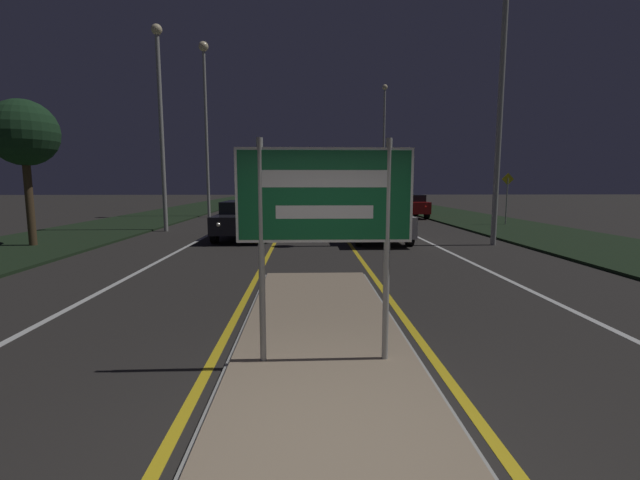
{
  "coord_description": "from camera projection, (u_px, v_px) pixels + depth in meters",
  "views": [
    {
      "loc": [
        -0.2,
        -2.84,
        2.08
      ],
      "look_at": [
        0.0,
        3.31,
        1.27
      ],
      "focal_mm": 24.0,
      "sensor_mm": 36.0,
      "label": 1
    }
  ],
  "objects": [
    {
      "name": "warning_sign",
      "position": [
        507.0,
        194.0,
        21.07
      ],
      "size": [
        0.6,
        0.06,
        2.54
      ],
      "color": "#9E9E99",
      "rests_on": "verge_right"
    },
    {
      "name": "lane_line_white_right",
      "position": [
        373.0,
        216.0,
        28.01
      ],
      "size": [
        0.12,
        70.0,
        0.01
      ],
      "color": "silver",
      "rests_on": "ground_plane"
    },
    {
      "name": "ground_plane",
      "position": [
        335.0,
        474.0,
        3.1
      ],
      "size": [
        160.0,
        160.0,
        0.0
      ],
      "primitive_type": "plane",
      "color": "#282623"
    },
    {
      "name": "edge_line_white_right",
      "position": [
        418.0,
        216.0,
        28.1
      ],
      "size": [
        0.1,
        70.0,
        0.01
      ],
      "color": "silver",
      "rests_on": "ground_plane"
    },
    {
      "name": "car_receding_2",
      "position": [
        372.0,
        199.0,
        37.56
      ],
      "size": [
        1.98,
        4.16,
        1.4
      ],
      "color": "navy",
      "rests_on": "ground_plane"
    },
    {
      "name": "car_receding_1",
      "position": [
        407.0,
        205.0,
        26.49
      ],
      "size": [
        2.02,
        4.07,
        1.42
      ],
      "color": "maroon",
      "rests_on": "ground_plane"
    },
    {
      "name": "verge_right",
      "position": [
        484.0,
        222.0,
        23.22
      ],
      "size": [
        5.0,
        100.0,
        0.08
      ],
      "color": "black",
      "rests_on": "ground_plane"
    },
    {
      "name": "verge_left",
      "position": [
        130.0,
        223.0,
        22.6
      ],
      "size": [
        5.0,
        100.0,
        0.08
      ],
      "color": "black",
      "rests_on": "ground_plane"
    },
    {
      "name": "edge_line_white_left",
      "position": [
        198.0,
        216.0,
        27.63
      ],
      "size": [
        0.1,
        70.0,
        0.01
      ],
      "color": "silver",
      "rests_on": "ground_plane"
    },
    {
      "name": "streetlight_right_near",
      "position": [
        506.0,
        4.0,
        13.65
      ],
      "size": [
        0.64,
        0.64,
        11.35
      ],
      "color": "#9E9E99",
      "rests_on": "ground_plane"
    },
    {
      "name": "streetlight_right_far",
      "position": [
        384.0,
        136.0,
        35.42
      ],
      "size": [
        0.44,
        0.44,
        10.14
      ],
      "color": "#9E9E99",
      "rests_on": "ground_plane"
    },
    {
      "name": "median_island",
      "position": [
        324.0,
        364.0,
        4.88
      ],
      "size": [
        2.26,
        9.66,
        0.1
      ],
      "color": "#999993",
      "rests_on": "ground_plane"
    },
    {
      "name": "centre_line_yellow_right",
      "position": [
        329.0,
        216.0,
        27.91
      ],
      "size": [
        0.12,
        70.0,
        0.01
      ],
      "color": "gold",
      "rests_on": "ground_plane"
    },
    {
      "name": "roadside_palm_left",
      "position": [
        24.0,
        134.0,
        13.61
      ],
      "size": [
        2.09,
        2.09,
        4.67
      ],
      "color": "#4C3823",
      "rests_on": "verge_left"
    },
    {
      "name": "centre_line_yellow_left",
      "position": [
        289.0,
        216.0,
        27.83
      ],
      "size": [
        0.12,
        70.0,
        0.01
      ],
      "color": "gold",
      "rests_on": "ground_plane"
    },
    {
      "name": "streetlight_left_far",
      "position": [
        205.0,
        102.0,
        26.05
      ],
      "size": [
        0.59,
        0.59,
        10.56
      ],
      "color": "#9E9E99",
      "rests_on": "ground_plane"
    },
    {
      "name": "car_receding_0",
      "position": [
        378.0,
        219.0,
        15.68
      ],
      "size": [
        1.95,
        4.7,
        1.57
      ],
      "color": "silver",
      "rests_on": "ground_plane"
    },
    {
      "name": "streetlight_left_near",
      "position": [
        160.0,
        109.0,
        18.24
      ],
      "size": [
        0.45,
        0.45,
        8.7
      ],
      "color": "#9E9E99",
      "rests_on": "ground_plane"
    },
    {
      "name": "highway_sign",
      "position": [
        325.0,
        206.0,
        4.64
      ],
      "size": [
        1.93,
        0.07,
        2.47
      ],
      "color": "#9E9E99",
      "rests_on": "median_island"
    },
    {
      "name": "lane_line_white_left",
      "position": [
        244.0,
        216.0,
        27.73
      ],
      "size": [
        0.12,
        70.0,
        0.01
      ],
      "color": "silver",
      "rests_on": "ground_plane"
    },
    {
      "name": "car_receding_3",
      "position": [
        331.0,
        195.0,
        50.47
      ],
      "size": [
        1.9,
        4.27,
        1.46
      ],
      "color": "black",
      "rests_on": "ground_plane"
    },
    {
      "name": "car_approaching_0",
      "position": [
        245.0,
        218.0,
        16.51
      ],
      "size": [
        2.0,
        4.56,
        1.42
      ],
      "color": "black",
      "rests_on": "ground_plane"
    }
  ]
}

